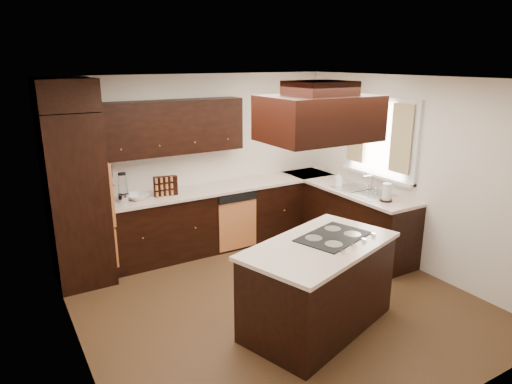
% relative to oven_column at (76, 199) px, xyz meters
% --- Properties ---
extents(floor, '(4.20, 4.20, 0.02)m').
position_rel_oven_column_xyz_m(floor, '(1.78, -1.71, -1.07)').
color(floor, brown).
rests_on(floor, ground).
extents(ceiling, '(4.20, 4.20, 0.02)m').
position_rel_oven_column_xyz_m(ceiling, '(1.78, -1.71, 1.45)').
color(ceiling, white).
rests_on(ceiling, ground).
extents(wall_back, '(4.20, 0.02, 2.50)m').
position_rel_oven_column_xyz_m(wall_back, '(1.78, 0.40, 0.19)').
color(wall_back, beige).
rests_on(wall_back, ground).
extents(wall_front, '(4.20, 0.02, 2.50)m').
position_rel_oven_column_xyz_m(wall_front, '(1.78, -3.81, 0.19)').
color(wall_front, beige).
rests_on(wall_front, ground).
extents(wall_left, '(0.02, 4.20, 2.50)m').
position_rel_oven_column_xyz_m(wall_left, '(-0.33, -1.71, 0.19)').
color(wall_left, beige).
rests_on(wall_left, ground).
extents(wall_right, '(0.02, 4.20, 2.50)m').
position_rel_oven_column_xyz_m(wall_right, '(3.88, -1.71, 0.19)').
color(wall_right, beige).
rests_on(wall_right, ground).
extents(oven_column, '(0.65, 0.75, 2.12)m').
position_rel_oven_column_xyz_m(oven_column, '(0.00, 0.00, 0.00)').
color(oven_column, black).
rests_on(oven_column, floor).
extents(wall_oven_face, '(0.05, 0.62, 0.78)m').
position_rel_oven_column_xyz_m(wall_oven_face, '(0.35, 0.00, 0.06)').
color(wall_oven_face, '#D47941').
rests_on(wall_oven_face, oven_column).
extents(base_cabinets_back, '(2.93, 0.60, 0.88)m').
position_rel_oven_column_xyz_m(base_cabinets_back, '(1.81, 0.09, -0.62)').
color(base_cabinets_back, black).
rests_on(base_cabinets_back, floor).
extents(base_cabinets_right, '(0.60, 2.40, 0.88)m').
position_rel_oven_column_xyz_m(base_cabinets_right, '(3.58, -0.80, -0.62)').
color(base_cabinets_right, black).
rests_on(base_cabinets_right, floor).
extents(countertop_back, '(2.93, 0.63, 0.04)m').
position_rel_oven_column_xyz_m(countertop_back, '(1.81, 0.08, -0.16)').
color(countertop_back, beige).
rests_on(countertop_back, base_cabinets_back).
extents(countertop_right, '(0.63, 2.40, 0.04)m').
position_rel_oven_column_xyz_m(countertop_right, '(3.56, -0.80, -0.16)').
color(countertop_right, beige).
rests_on(countertop_right, base_cabinets_right).
extents(upper_cabinets, '(2.00, 0.34, 0.72)m').
position_rel_oven_column_xyz_m(upper_cabinets, '(1.34, 0.23, 0.75)').
color(upper_cabinets, black).
rests_on(upper_cabinets, wall_back).
extents(dishwasher_front, '(0.60, 0.05, 0.72)m').
position_rel_oven_column_xyz_m(dishwasher_front, '(2.10, -0.20, -0.66)').
color(dishwasher_front, '#D47941').
rests_on(dishwasher_front, floor).
extents(window_frame, '(0.06, 1.32, 1.12)m').
position_rel_oven_column_xyz_m(window_frame, '(3.85, -1.16, 0.59)').
color(window_frame, silver).
rests_on(window_frame, wall_right).
extents(window_pane, '(0.00, 1.20, 1.00)m').
position_rel_oven_column_xyz_m(window_pane, '(3.87, -1.16, 0.59)').
color(window_pane, white).
rests_on(window_pane, wall_right).
extents(curtain_left, '(0.02, 0.34, 0.90)m').
position_rel_oven_column_xyz_m(curtain_left, '(3.79, -1.57, 0.64)').
color(curtain_left, beige).
rests_on(curtain_left, wall_right).
extents(curtain_right, '(0.02, 0.34, 0.90)m').
position_rel_oven_column_xyz_m(curtain_right, '(3.79, -0.74, 0.64)').
color(curtain_right, beige).
rests_on(curtain_right, wall_right).
extents(sink_rim, '(0.52, 0.84, 0.01)m').
position_rel_oven_column_xyz_m(sink_rim, '(3.58, -1.16, -0.14)').
color(sink_rim, silver).
rests_on(sink_rim, countertop_right).
extents(island, '(1.78, 1.31, 0.88)m').
position_rel_oven_column_xyz_m(island, '(1.88, -2.35, -0.62)').
color(island, black).
rests_on(island, floor).
extents(island_top, '(1.85, 1.38, 0.04)m').
position_rel_oven_column_xyz_m(island_top, '(1.88, -2.35, -0.16)').
color(island_top, beige).
rests_on(island_top, island).
extents(cooktop, '(0.87, 0.70, 0.01)m').
position_rel_oven_column_xyz_m(cooktop, '(2.11, -2.27, -0.13)').
color(cooktop, black).
rests_on(cooktop, island_top).
extents(range_hood, '(1.05, 0.72, 0.42)m').
position_rel_oven_column_xyz_m(range_hood, '(1.88, -2.25, 1.10)').
color(range_hood, black).
rests_on(range_hood, ceiling).
extents(hood_duct, '(0.55, 0.50, 0.13)m').
position_rel_oven_column_xyz_m(hood_duct, '(1.88, -2.25, 1.38)').
color(hood_duct, black).
rests_on(hood_duct, ceiling).
extents(blender_base, '(0.15, 0.15, 0.10)m').
position_rel_oven_column_xyz_m(blender_base, '(0.58, 0.07, -0.09)').
color(blender_base, silver).
rests_on(blender_base, countertop_back).
extents(blender_pitcher, '(0.13, 0.13, 0.26)m').
position_rel_oven_column_xyz_m(blender_pitcher, '(0.58, 0.07, 0.09)').
color(blender_pitcher, silver).
rests_on(blender_pitcher, blender_base).
extents(spice_rack, '(0.33, 0.15, 0.26)m').
position_rel_oven_column_xyz_m(spice_rack, '(1.15, 0.06, -0.01)').
color(spice_rack, black).
rests_on(spice_rack, countertop_back).
extents(mixing_bowl, '(0.39, 0.39, 0.07)m').
position_rel_oven_column_xyz_m(mixing_bowl, '(0.77, 0.08, -0.10)').
color(mixing_bowl, silver).
rests_on(mixing_bowl, countertop_back).
extents(soap_bottle, '(0.12, 0.12, 0.20)m').
position_rel_oven_column_xyz_m(soap_bottle, '(3.48, -0.75, -0.04)').
color(soap_bottle, silver).
rests_on(soap_bottle, countertop_right).
extents(paper_towel, '(0.14, 0.14, 0.24)m').
position_rel_oven_column_xyz_m(paper_towel, '(3.51, -1.66, -0.02)').
color(paper_towel, silver).
rests_on(paper_towel, countertop_right).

